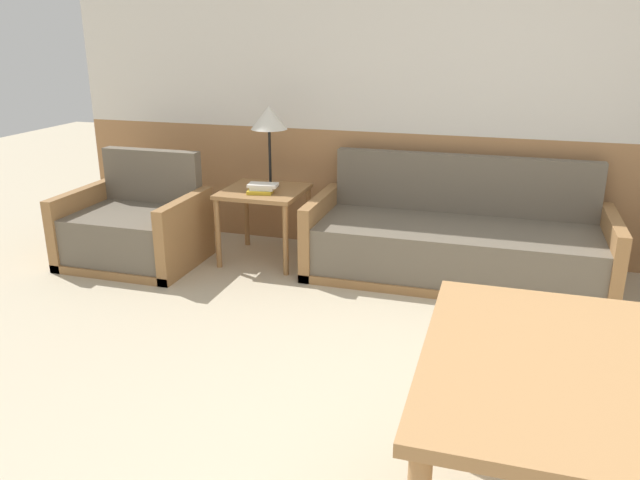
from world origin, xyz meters
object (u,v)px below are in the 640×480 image
at_px(couch, 456,244).
at_px(side_table, 264,200).
at_px(table_lamp, 269,120).
at_px(armchair, 135,230).

xyz_separation_m(couch, side_table, (-1.41, -0.05, 0.22)).
height_order(side_table, table_lamp, table_lamp).
bearing_deg(armchair, side_table, 9.56).
xyz_separation_m(armchair, table_lamp, (0.92, 0.44, 0.80)).
bearing_deg(table_lamp, side_table, -99.23).
bearing_deg(couch, side_table, -178.09).
bearing_deg(side_table, couch, 1.91).
height_order(couch, table_lamp, table_lamp).
height_order(armchair, side_table, armchair).
height_order(couch, side_table, couch).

